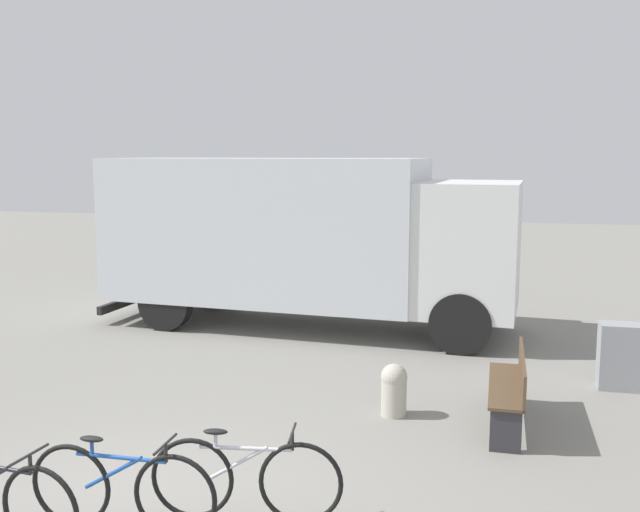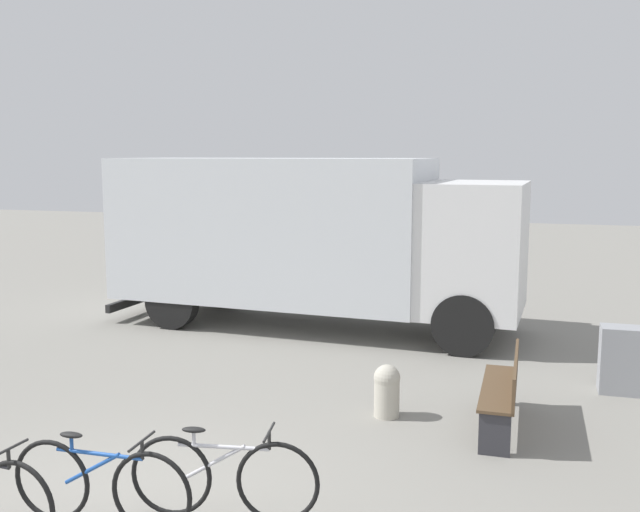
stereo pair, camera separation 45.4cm
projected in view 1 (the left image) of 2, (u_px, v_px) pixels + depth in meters
The scene contains 6 objects.
delivery_truck at pixel (303, 234), 13.33m from camera, with size 7.82×2.80×3.18m.
park_bench at pixel (512, 385), 8.54m from camera, with size 0.41×1.77×0.89m.
bicycle_middle at pixel (122, 489), 6.12m from camera, with size 1.73×0.44×0.85m.
bicycle_far at pixel (246, 478), 6.31m from camera, with size 1.72×0.44×0.85m.
bollard_near_bench at pixel (394, 388), 8.89m from camera, with size 0.33×0.33×0.66m.
utility_box at pixel (621, 356), 9.90m from camera, with size 0.59×0.39×0.92m.
Camera 1 is at (3.04, -5.37, 3.25)m, focal length 40.00 mm.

